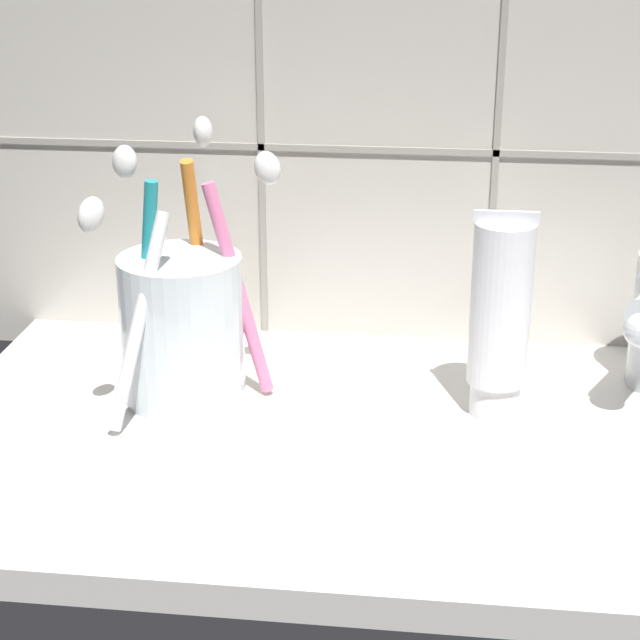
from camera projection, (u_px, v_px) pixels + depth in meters
The scene contains 4 objects.
sink_counter at pixel (463, 452), 69.13cm from camera, with size 70.17×34.76×2.00cm, color silver.
tile_wall_backsplash at pixel (476, 77), 77.59cm from camera, with size 80.17×1.72×44.62cm.
toothbrush_cup at pixel (182, 322), 72.61cm from camera, with size 11.70×15.04×18.69cm.
toothpaste_tube at pixel (500, 316), 69.71cm from camera, with size 4.15×3.95×14.11cm.
Camera 1 is at (-1.89, -61.83, 34.33)cm, focal length 60.00 mm.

